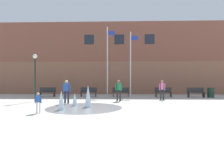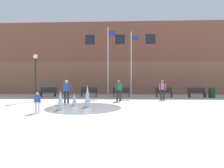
{
  "view_description": "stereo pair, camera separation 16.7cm",
  "coord_description": "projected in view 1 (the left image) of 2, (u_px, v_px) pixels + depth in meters",
  "views": [
    {
      "loc": [
        -0.25,
        -6.14,
        1.52
      ],
      "look_at": [
        -0.63,
        7.11,
        1.3
      ],
      "focal_mm": 28.0,
      "sensor_mm": 36.0,
      "label": 1
    },
    {
      "loc": [
        -0.08,
        -6.14,
        1.52
      ],
      "look_at": [
        -0.63,
        7.11,
        1.3
      ],
      "focal_mm": 28.0,
      "sensor_mm": 36.0,
      "label": 2
    }
  ],
  "objects": [
    {
      "name": "flagpole_left",
      "position": [
        108.0,
        59.0,
        17.71
      ],
      "size": [
        0.8,
        0.1,
        7.01
      ],
      "color": "silver",
      "rests_on": "ground"
    },
    {
      "name": "park_bench_under_right_flagpole",
      "position": [
        163.0,
        92.0,
        16.66
      ],
      "size": [
        1.6,
        0.44,
        0.91
      ],
      "color": "#28282D",
      "rests_on": "ground"
    },
    {
      "name": "adult_watching",
      "position": [
        67.0,
        90.0,
        11.84
      ],
      "size": [
        0.5,
        0.3,
        1.59
      ],
      "rotation": [
        0.0,
        0.0,
        2.81
      ],
      "color": "#1E233D",
      "rests_on": "ground"
    },
    {
      "name": "lamp_post_left_lane",
      "position": [
        35.0,
        70.0,
        13.01
      ],
      "size": [
        0.32,
        0.32,
        3.53
      ],
      "color": "#192D23",
      "rests_on": "ground"
    },
    {
      "name": "adult_in_red",
      "position": [
        119.0,
        89.0,
        13.17
      ],
      "size": [
        0.5,
        0.38,
        1.59
      ],
      "rotation": [
        0.0,
        0.0,
        2.33
      ],
      "color": "#28282D",
      "rests_on": "ground"
    },
    {
      "name": "flagpole_right",
      "position": [
        131.0,
        62.0,
        17.65
      ],
      "size": [
        0.8,
        0.1,
        6.5
      ],
      "color": "silver",
      "rests_on": "ground"
    },
    {
      "name": "splash_fountain",
      "position": [
        79.0,
        100.0,
        9.94
      ],
      "size": [
        4.28,
        4.28,
        1.3
      ],
      "color": "gray",
      "rests_on": "ground"
    },
    {
      "name": "library_building",
      "position": [
        119.0,
        61.0,
        23.23
      ],
      "size": [
        36.0,
        6.05,
        8.44
      ],
      "color": "brown",
      "rests_on": "ground"
    },
    {
      "name": "park_bench_near_trashcan",
      "position": [
        196.0,
        92.0,
        16.35
      ],
      "size": [
        1.6,
        0.44,
        0.91
      ],
      "color": "#28282D",
      "rests_on": "ground"
    },
    {
      "name": "park_bench_under_left_flagpole",
      "position": [
        89.0,
        92.0,
        16.9
      ],
      "size": [
        1.6,
        0.44,
        0.91
      ],
      "color": "#28282D",
      "rests_on": "ground"
    },
    {
      "name": "park_bench_far_left",
      "position": [
        47.0,
        92.0,
        16.92
      ],
      "size": [
        1.6,
        0.44,
        0.91
      ],
      "color": "#28282D",
      "rests_on": "ground"
    },
    {
      "name": "child_with_pink_shirt",
      "position": [
        38.0,
        101.0,
        8.23
      ],
      "size": [
        0.31,
        0.17,
        0.99
      ],
      "rotation": [
        0.0,
        0.0,
        -2.91
      ],
      "color": "silver",
      "rests_on": "ground"
    },
    {
      "name": "ground_plane",
      "position": [
        124.0,
        124.0,
        6.16
      ],
      "size": [
        100.0,
        100.0,
        0.0
      ],
      "primitive_type": "plane",
      "color": "#B2ADA3"
    },
    {
      "name": "teen_by_trashcan",
      "position": [
        162.0,
        88.0,
        14.17
      ],
      "size": [
        0.5,
        0.37,
        1.59
      ],
      "rotation": [
        0.0,
        0.0,
        -1.78
      ],
      "color": "#28282D",
      "rests_on": "ground"
    },
    {
      "name": "park_bench_center",
      "position": [
        121.0,
        92.0,
        16.74
      ],
      "size": [
        1.6,
        0.44,
        0.91
      ],
      "color": "#28282D",
      "rests_on": "ground"
    },
    {
      "name": "trash_can",
      "position": [
        211.0,
        93.0,
        16.18
      ],
      "size": [
        0.56,
        0.56,
        0.9
      ],
      "primitive_type": "cylinder",
      "color": "#193323",
      "rests_on": "ground"
    }
  ]
}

